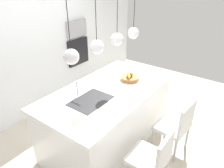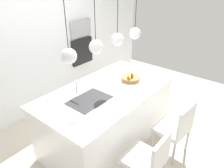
{
  "view_description": "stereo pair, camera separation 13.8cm",
  "coord_description": "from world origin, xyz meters",
  "px_view_note": "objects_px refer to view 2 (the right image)",
  "views": [
    {
      "loc": [
        -2.16,
        -1.66,
        2.43
      ],
      "look_at": [
        0.1,
        0.0,
        0.98
      ],
      "focal_mm": 34.33,
      "sensor_mm": 36.0,
      "label": 1
    },
    {
      "loc": [
        -2.08,
        -1.77,
        2.43
      ],
      "look_at": [
        0.1,
        0.0,
        0.98
      ],
      "focal_mm": 34.33,
      "sensor_mm": 36.0,
      "label": 2
    }
  ],
  "objects_px": {
    "oven": "(82,51)",
    "chair_middle": "(176,127)",
    "fruit_bowl": "(130,78)",
    "chair_near": "(149,159)",
    "microwave": "(80,28)"
  },
  "relations": [
    {
      "from": "microwave",
      "to": "oven",
      "type": "bearing_deg",
      "value": 0.0
    },
    {
      "from": "fruit_bowl",
      "to": "chair_near",
      "type": "relative_size",
      "value": 0.35
    },
    {
      "from": "microwave",
      "to": "chair_near",
      "type": "bearing_deg",
      "value": -118.42
    },
    {
      "from": "oven",
      "to": "chair_middle",
      "type": "xyz_separation_m",
      "value": [
        -0.61,
        -2.53,
        -0.43
      ]
    },
    {
      "from": "fruit_bowl",
      "to": "oven",
      "type": "relative_size",
      "value": 0.54
    },
    {
      "from": "fruit_bowl",
      "to": "oven",
      "type": "bearing_deg",
      "value": 72.19
    },
    {
      "from": "fruit_bowl",
      "to": "chair_near",
      "type": "height_order",
      "value": "fruit_bowl"
    },
    {
      "from": "microwave",
      "to": "chair_middle",
      "type": "bearing_deg",
      "value": -103.45
    },
    {
      "from": "oven",
      "to": "chair_middle",
      "type": "distance_m",
      "value": 2.64
    },
    {
      "from": "chair_near",
      "to": "chair_middle",
      "type": "xyz_separation_m",
      "value": [
        0.76,
        -0.0,
        0.01
      ]
    },
    {
      "from": "oven",
      "to": "chair_near",
      "type": "xyz_separation_m",
      "value": [
        -1.37,
        -2.53,
        -0.44
      ]
    },
    {
      "from": "oven",
      "to": "chair_near",
      "type": "distance_m",
      "value": 2.91
    },
    {
      "from": "fruit_bowl",
      "to": "chair_middle",
      "type": "height_order",
      "value": "fruit_bowl"
    },
    {
      "from": "microwave",
      "to": "chair_middle",
      "type": "xyz_separation_m",
      "value": [
        -0.61,
        -2.53,
        -0.93
      ]
    },
    {
      "from": "oven",
      "to": "chair_middle",
      "type": "height_order",
      "value": "oven"
    }
  ]
}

